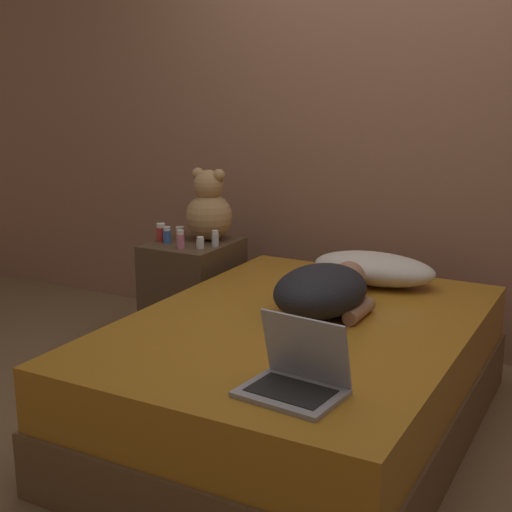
{
  "coord_description": "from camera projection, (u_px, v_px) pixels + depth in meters",
  "views": [
    {
      "loc": [
        1.14,
        -2.46,
        1.44
      ],
      "look_at": [
        -0.32,
        0.23,
        0.67
      ],
      "focal_mm": 50.0,
      "sensor_mm": 36.0,
      "label": 1
    }
  ],
  "objects": [
    {
      "name": "ground_plane",
      "position": [
        298.0,
        432.0,
        2.98
      ],
      "size": [
        12.0,
        12.0,
        0.0
      ],
      "primitive_type": "plane",
      "color": "brown"
    },
    {
      "name": "wall_back",
      "position": [
        400.0,
        105.0,
        3.68
      ],
      "size": [
        8.0,
        0.06,
        2.6
      ],
      "color": "#996B51",
      "rests_on": "ground_plane"
    },
    {
      "name": "bed",
      "position": [
        299.0,
        378.0,
        2.92
      ],
      "size": [
        1.32,
        1.82,
        0.49
      ],
      "color": "brown",
      "rests_on": "ground_plane"
    },
    {
      "name": "nightstand",
      "position": [
        194.0,
        295.0,
        3.86
      ],
      "size": [
        0.41,
        0.48,
        0.59
      ],
      "color": "brown",
      "rests_on": "ground_plane"
    },
    {
      "name": "pillow",
      "position": [
        374.0,
        269.0,
        3.35
      ],
      "size": [
        0.59,
        0.3,
        0.15
      ],
      "color": "beige",
      "rests_on": "bed"
    },
    {
      "name": "person_lying",
      "position": [
        324.0,
        290.0,
        2.94
      ],
      "size": [
        0.37,
        0.64,
        0.2
      ],
      "rotation": [
        0.0,
        0.0,
        -0.0
      ],
      "color": "black",
      "rests_on": "bed"
    },
    {
      "name": "laptop",
      "position": [
        296.0,
        376.0,
        2.2
      ],
      "size": [
        0.33,
        0.26,
        0.24
      ],
      "rotation": [
        0.0,
        0.0,
        -0.1
      ],
      "color": "#9E9EA3",
      "rests_on": "bed"
    },
    {
      "name": "teddy_bear",
      "position": [
        209.0,
        209.0,
        3.8
      ],
      "size": [
        0.25,
        0.25,
        0.39
      ],
      "color": "tan",
      "rests_on": "nightstand"
    },
    {
      "name": "bottle_clear",
      "position": [
        215.0,
        239.0,
        3.68
      ],
      "size": [
        0.04,
        0.04,
        0.08
      ],
      "color": "silver",
      "rests_on": "nightstand"
    },
    {
      "name": "bottle_red",
      "position": [
        161.0,
        233.0,
        3.8
      ],
      "size": [
        0.05,
        0.05,
        0.1
      ],
      "color": "#B72D2D",
      "rests_on": "nightstand"
    },
    {
      "name": "bottle_blue",
      "position": [
        167.0,
        235.0,
        3.75
      ],
      "size": [
        0.04,
        0.04,
        0.09
      ],
      "color": "#3866B2",
      "rests_on": "nightstand"
    },
    {
      "name": "bottle_pink",
      "position": [
        180.0,
        239.0,
        3.64
      ],
      "size": [
        0.04,
        0.04,
        0.09
      ],
      "color": "pink",
      "rests_on": "nightstand"
    },
    {
      "name": "bottle_white",
      "position": [
        200.0,
        243.0,
        3.65
      ],
      "size": [
        0.04,
        0.04,
        0.06
      ],
      "color": "white",
      "rests_on": "nightstand"
    },
    {
      "name": "bottle_orange",
      "position": [
        180.0,
        233.0,
        3.86
      ],
      "size": [
        0.05,
        0.05,
        0.07
      ],
      "color": "orange",
      "rests_on": "nightstand"
    }
  ]
}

